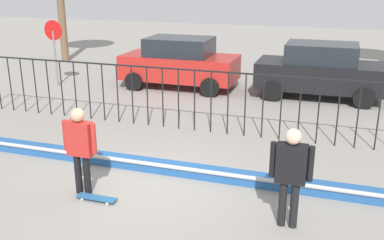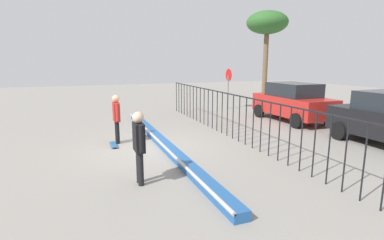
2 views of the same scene
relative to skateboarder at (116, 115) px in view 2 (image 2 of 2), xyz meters
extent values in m
plane|color=gray|center=(0.93, 0.89, -1.06)|extent=(60.00, 60.00, 0.00)
cube|color=#235699|center=(0.93, 1.44, -0.95)|extent=(11.00, 0.36, 0.22)
cylinder|color=#B2B2B7|center=(0.93, 1.26, -0.84)|extent=(11.00, 0.09, 0.09)
cylinder|color=black|center=(-6.07, 4.24, -0.20)|extent=(0.04, 0.04, 1.72)
cylinder|color=black|center=(-5.60, 4.24, -0.20)|extent=(0.04, 0.04, 1.72)
cylinder|color=black|center=(-5.13, 4.24, -0.20)|extent=(0.04, 0.04, 1.72)
cylinder|color=black|center=(-4.67, 4.24, -0.20)|extent=(0.04, 0.04, 1.72)
cylinder|color=black|center=(-4.20, 4.24, -0.20)|extent=(0.04, 0.04, 1.72)
cylinder|color=black|center=(-3.73, 4.24, -0.20)|extent=(0.04, 0.04, 1.72)
cylinder|color=black|center=(-3.27, 4.24, -0.20)|extent=(0.04, 0.04, 1.72)
cylinder|color=black|center=(-2.80, 4.24, -0.20)|extent=(0.04, 0.04, 1.72)
cylinder|color=black|center=(-2.33, 4.24, -0.20)|extent=(0.04, 0.04, 1.72)
cylinder|color=black|center=(-1.87, 4.24, -0.20)|extent=(0.04, 0.04, 1.72)
cylinder|color=black|center=(-1.40, 4.24, -0.20)|extent=(0.04, 0.04, 1.72)
cylinder|color=black|center=(-0.93, 4.24, -0.20)|extent=(0.04, 0.04, 1.72)
cylinder|color=black|center=(-0.47, 4.24, -0.20)|extent=(0.04, 0.04, 1.72)
cylinder|color=black|center=(0.00, 4.24, -0.20)|extent=(0.04, 0.04, 1.72)
cylinder|color=black|center=(0.47, 4.24, -0.20)|extent=(0.04, 0.04, 1.72)
cylinder|color=black|center=(0.93, 4.24, -0.20)|extent=(0.04, 0.04, 1.72)
cylinder|color=black|center=(1.40, 4.24, -0.20)|extent=(0.04, 0.04, 1.72)
cylinder|color=black|center=(1.87, 4.24, -0.20)|extent=(0.04, 0.04, 1.72)
cylinder|color=black|center=(2.33, 4.24, -0.20)|extent=(0.04, 0.04, 1.72)
cylinder|color=black|center=(2.80, 4.24, -0.20)|extent=(0.04, 0.04, 1.72)
cylinder|color=black|center=(3.27, 4.24, -0.20)|extent=(0.04, 0.04, 1.72)
cylinder|color=black|center=(3.73, 4.24, -0.20)|extent=(0.04, 0.04, 1.72)
cylinder|color=black|center=(4.20, 4.24, -0.20)|extent=(0.04, 0.04, 1.72)
cylinder|color=black|center=(4.67, 4.24, -0.20)|extent=(0.04, 0.04, 1.72)
cylinder|color=black|center=(5.13, 4.24, -0.20)|extent=(0.04, 0.04, 1.72)
cylinder|color=black|center=(5.60, 4.24, -0.20)|extent=(0.04, 0.04, 1.72)
cylinder|color=black|center=(6.07, 4.24, -0.20)|extent=(0.04, 0.04, 1.72)
cylinder|color=black|center=(6.53, 4.24, -0.20)|extent=(0.04, 0.04, 1.72)
cube|color=black|center=(0.93, 4.24, 0.64)|extent=(14.00, 0.04, 0.04)
cylinder|color=black|center=(-0.10, 0.00, -0.65)|extent=(0.14, 0.14, 0.82)
cylinder|color=black|center=(0.10, 0.00, -0.65)|extent=(0.14, 0.14, 0.82)
cube|color=#B22823|center=(0.00, 0.00, 0.10)|extent=(0.50, 0.21, 0.68)
sphere|color=tan|center=(0.00, 0.00, 0.57)|extent=(0.27, 0.27, 0.27)
cylinder|color=#B22823|center=(-0.30, 0.00, 0.14)|extent=(0.11, 0.11, 0.60)
cylinder|color=#B22823|center=(0.30, 0.00, 0.14)|extent=(0.11, 0.11, 0.60)
cube|color=#26598C|center=(0.39, -0.19, -0.99)|extent=(0.80, 0.20, 0.02)
cylinder|color=silver|center=(0.66, -0.12, -1.03)|extent=(0.05, 0.03, 0.05)
cylinder|color=silver|center=(0.66, -0.27, -1.03)|extent=(0.05, 0.03, 0.05)
cylinder|color=silver|center=(0.12, -0.12, -1.03)|extent=(0.05, 0.03, 0.05)
cylinder|color=silver|center=(0.12, -0.27, -1.03)|extent=(0.05, 0.03, 0.05)
cylinder|color=black|center=(3.87, 0.05, -0.64)|extent=(0.14, 0.14, 0.83)
cylinder|color=black|center=(4.06, 0.05, -0.64)|extent=(0.14, 0.14, 0.83)
cube|color=black|center=(3.96, 0.05, 0.11)|extent=(0.50, 0.22, 0.68)
sphere|color=beige|center=(3.96, 0.05, 0.59)|extent=(0.27, 0.27, 0.27)
cylinder|color=black|center=(3.66, 0.05, 0.15)|extent=(0.11, 0.11, 0.61)
cylinder|color=black|center=(4.27, 0.05, 0.15)|extent=(0.11, 0.11, 0.61)
cube|color=#B2231E|center=(-1.10, 8.71, -0.27)|extent=(4.30, 1.90, 0.90)
cube|color=#1E2328|center=(-1.10, 8.71, 0.51)|extent=(2.37, 1.71, 0.66)
cylinder|color=black|center=(0.36, 9.66, -0.72)|extent=(0.68, 0.22, 0.68)
cylinder|color=black|center=(0.36, 7.76, -0.72)|extent=(0.68, 0.22, 0.68)
cylinder|color=black|center=(-2.56, 9.66, -0.72)|extent=(0.68, 0.22, 0.68)
cylinder|color=black|center=(-2.56, 7.76, -0.72)|extent=(0.68, 0.22, 0.68)
cylinder|color=black|center=(2.54, 9.82, -0.72)|extent=(0.68, 0.22, 0.68)
cylinder|color=black|center=(2.54, 7.92, -0.72)|extent=(0.68, 0.22, 0.68)
cylinder|color=slate|center=(-5.73, 7.53, -0.01)|extent=(0.07, 0.07, 2.10)
cylinder|color=red|center=(-5.73, 7.55, 1.06)|extent=(0.76, 0.02, 0.76)
cylinder|color=brown|center=(-8.33, 12.01, 1.41)|extent=(0.36, 0.36, 4.92)
ellipsoid|color=#2D6028|center=(-8.33, 12.01, 4.70)|extent=(3.03, 3.03, 1.66)
camera|label=1|loc=(4.51, -6.84, 3.08)|focal=41.52mm
camera|label=2|loc=(10.68, -1.19, 1.85)|focal=27.52mm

